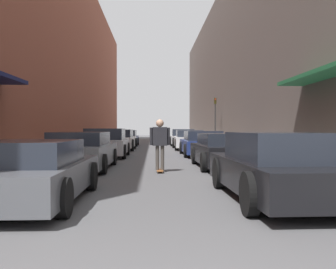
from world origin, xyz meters
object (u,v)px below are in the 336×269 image
parked_car_left_2 (106,143)px  parked_car_left_3 (119,140)px  parked_car_right_2 (202,144)px  parked_car_right_0 (278,167)px  parked_car_right_4 (183,138)px  parked_car_left_0 (29,172)px  skateboarder (160,140)px  parked_car_left_1 (82,151)px  parked_car_left_4 (125,138)px  traffic_light (215,116)px  parked_car_right_1 (224,151)px  parked_car_right_3 (189,140)px

parked_car_left_2 → parked_car_left_3: 5.86m
parked_car_right_2 → parked_car_right_0: bearing=-90.5°
parked_car_right_2 → parked_car_right_4: 11.22m
parked_car_left_0 → skateboarder: 5.33m
parked_car_left_1 → parked_car_left_0: bearing=-89.0°
parked_car_left_4 → traffic_light: 7.35m
parked_car_right_0 → parked_car_right_2: parked_car_right_0 is taller
traffic_light → parked_car_left_0: bearing=-108.4°
parked_car_left_1 → parked_car_left_2: bearing=88.8°
parked_car_left_1 → skateboarder: skateboarder is taller
parked_car_right_0 → parked_car_right_1: 5.86m
parked_car_left_0 → skateboarder: skateboarder is taller
parked_car_left_0 → parked_car_right_4: parked_car_right_4 is taller
parked_car_left_0 → parked_car_left_1: size_ratio=0.90×
skateboarder → parked_car_left_3: bearing=101.0°
parked_car_right_1 → parked_car_right_3: 11.69m
parked_car_left_4 → skateboarder: skateboarder is taller
parked_car_left_4 → skateboarder: (2.42, -18.16, 0.40)m
parked_car_left_2 → parked_car_left_4: 11.76m
parked_car_left_2 → parked_car_right_2: parked_car_left_2 is taller
parked_car_left_2 → parked_car_right_4: 12.82m
parked_car_right_2 → parked_car_right_4: (-0.08, 11.22, 0.03)m
parked_car_right_2 → parked_car_right_4: parked_car_right_4 is taller
parked_car_left_0 → parked_car_right_1: 7.60m
parked_car_left_0 → skateboarder: bearing=62.1°
parked_car_left_4 → skateboarder: 18.32m
parked_car_left_1 → parked_car_right_4: parked_car_right_4 is taller
skateboarder → parked_car_left_4: bearing=97.6°
parked_car_left_3 → parked_car_right_2: parked_car_left_3 is taller
parked_car_right_1 → parked_car_right_2: (-0.00, 5.86, 0.02)m
parked_car_left_4 → parked_car_right_0: bearing=-78.6°
parked_car_left_2 → skateboarder: bearing=-68.9°
parked_car_left_2 → parked_car_right_3: bearing=54.8°
parked_car_left_4 → parked_car_right_3: size_ratio=0.90×
parked_car_left_0 → parked_car_right_1: bearing=51.4°
parked_car_left_0 → parked_car_right_0: parked_car_right_0 is taller
parked_car_left_2 → parked_car_right_3: (4.61, 6.54, -0.03)m
parked_car_left_0 → parked_car_right_3: 18.23m
parked_car_left_0 → parked_car_left_1: parked_car_left_1 is taller
parked_car_left_0 → parked_car_right_4: 23.50m
parked_car_left_2 → skateboarder: 6.87m
parked_car_left_4 → parked_car_right_2: bearing=-67.1°
parked_car_left_0 → parked_car_right_1: (4.74, 5.94, 0.03)m
parked_car_right_0 → parked_car_right_3: bearing=90.0°
parked_car_left_3 → traffic_light: traffic_light is taller
parked_car_left_4 → parked_car_right_1: (4.67, -16.90, -0.02)m
parked_car_right_4 → skateboarder: 18.47m
parked_car_right_2 → skateboarder: skateboarder is taller
parked_car_left_0 → parked_car_right_1: parked_car_right_1 is taller
parked_car_left_1 → skateboarder: bearing=-19.2°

